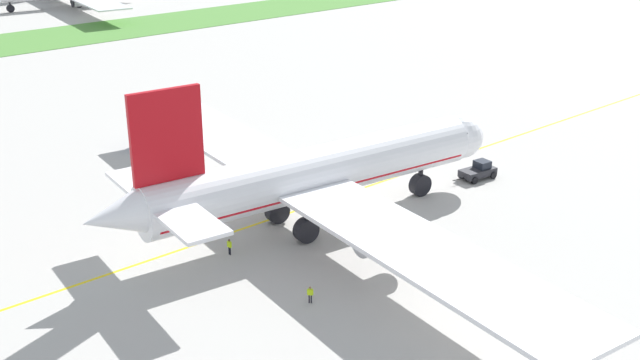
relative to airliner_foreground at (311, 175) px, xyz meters
The scene contains 8 objects.
ground_plane 7.52m from the airliner_foreground, 18.26° to the left, with size 600.00×600.00×0.00m, color #ADAAA5.
apron_taxi_line 8.46m from the airliner_foreground, 42.82° to the left, with size 280.00×0.36×0.01m, color yellow.
airliner_foreground is the anchor object (origin of this frame).
pushback_tug 25.08m from the airliner_foreground, ahead, with size 6.44×2.99×2.17m.
ground_crew_wingwalker_port 11.40m from the airliner_foreground, behind, with size 0.28×0.59×1.69m.
ground_crew_marshaller_front 16.52m from the airliner_foreground, 129.93° to the right, with size 0.46×0.48×1.61m.
ground_crew_wingwalker_starboard 5.14m from the airliner_foreground, 13.01° to the right, with size 0.49×0.52×1.76m.
service_truck_baggage_loader 34.77m from the airliner_foreground, 90.66° to the left, with size 4.68×2.55×3.18m.
Camera 1 is at (-52.28, -59.25, 35.24)m, focal length 43.73 mm.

